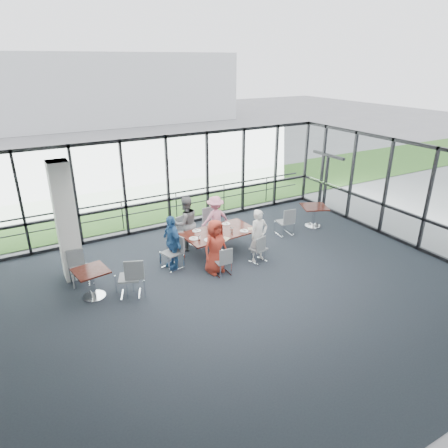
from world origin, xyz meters
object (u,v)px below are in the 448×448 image
side_table_left (91,275)px  diner_far_left (186,223)px  chair_main_fr (212,224)px  chair_spare_la (129,278)px  chair_main_end (172,253)px  chair_spare_r (285,222)px  diner_end (172,242)px  side_table_right (314,210)px  diner_near_right (259,236)px  main_table (219,235)px  diner_near_left (215,247)px  chair_main_nl (222,261)px  structural_column (66,222)px  chair_main_nr (258,249)px  diner_far_right (215,219)px  chair_spare_lb (79,269)px  chair_main_fl (183,233)px

side_table_left → diner_far_left: diner_far_left is taller
chair_main_fr → chair_spare_la: chair_spare_la is taller
chair_main_end → chair_spare_r: (4.15, 0.29, -0.01)m
diner_end → side_table_right: bearing=88.5°
diner_near_right → diner_end: 2.48m
diner_near_right → side_table_left: bearing=173.7°
main_table → chair_main_end: size_ratio=2.33×
diner_far_left → chair_spare_r: 3.37m
diner_near_left → chair_spare_r: diner_near_left is taller
side_table_right → chair_main_end: size_ratio=1.14×
side_table_left → chair_spare_la: (0.82, -0.38, -0.11)m
side_table_right → chair_main_nl: 4.67m
diner_near_left → diner_near_right: 1.42m
structural_column → chair_main_nl: bearing=-27.8°
chair_main_nl → chair_main_nr: size_ratio=0.98×
side_table_right → diner_end: (-5.46, -0.32, 0.15)m
chair_spare_la → diner_end: bearing=51.1°
chair_main_fr → chair_main_end: chair_main_fr is taller
side_table_left → chair_spare_r: bearing=6.2°
diner_end → chair_spare_r: size_ratio=1.66×
chair_spare_r → diner_far_right: bearing=168.5°
side_table_left → chair_main_nr: chair_main_nr is taller
chair_main_nl → chair_main_nr: 1.27m
diner_near_right → chair_spare_la: size_ratio=1.55×
chair_main_nr → chair_main_fr: chair_main_fr is taller
chair_main_nl → structural_column: bearing=155.5°
chair_spare_lb → diner_far_left: bearing=-163.0°
chair_spare_la → structural_column: bearing=143.8°
diner_near_left → chair_spare_lb: 3.58m
structural_column → main_table: 4.23m
side_table_left → chair_spare_lb: bearing=101.1°
structural_column → chair_main_nl: size_ratio=3.93×
main_table → chair_main_fl: (-0.71, 1.06, -0.18)m
chair_main_nr → chair_spare_lb: 4.90m
main_table → side_table_left: bearing=-176.6°
chair_spare_lb → chair_spare_r: bearing=-173.6°
side_table_right → chair_main_fl: bearing=170.5°
chair_main_end → diner_far_left: bearing=121.9°
chair_spare_r → chair_spare_lb: bearing=-172.6°
main_table → chair_main_fr: chair_main_fr is taller
chair_main_fl → chair_main_fr: size_ratio=0.93×
diner_far_right → side_table_left: bearing=20.9°
side_table_left → diner_end: size_ratio=0.56×
side_table_left → diner_far_right: diner_far_right is taller
main_table → side_table_left: size_ratio=2.57×
chair_spare_r → diner_end: bearing=-168.8°
main_table → side_table_right: size_ratio=2.04×
main_table → diner_near_left: size_ratio=1.45×
main_table → structural_column: bearing=165.2°
chair_spare_la → chair_spare_r: (5.60, 1.08, -0.04)m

